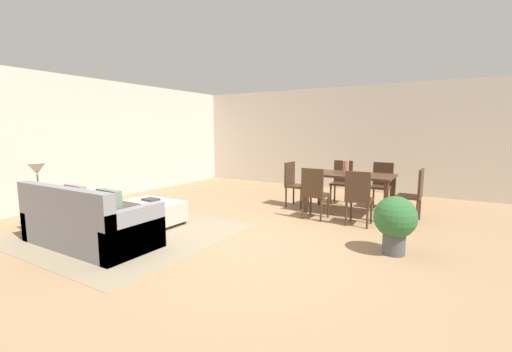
# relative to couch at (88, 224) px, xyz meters

# --- Properties ---
(ground_plane) EXTENTS (10.80, 10.80, 0.00)m
(ground_plane) POSITION_rel_couch_xyz_m (1.80, 1.24, -0.30)
(ground_plane) COLOR #9E7A56
(wall_back) EXTENTS (9.00, 0.12, 2.70)m
(wall_back) POSITION_rel_couch_xyz_m (1.80, 6.24, 1.05)
(wall_back) COLOR beige
(wall_back) RESTS_ON ground_plane
(wall_left) EXTENTS (0.12, 11.00, 2.70)m
(wall_left) POSITION_rel_couch_xyz_m (-2.70, 1.74, 1.05)
(wall_left) COLOR beige
(wall_left) RESTS_ON ground_plane
(area_rug) EXTENTS (3.00, 2.80, 0.01)m
(area_rug) POSITION_rel_couch_xyz_m (-0.02, 0.64, -0.29)
(area_rug) COLOR gray
(area_rug) RESTS_ON ground_plane
(couch) EXTENTS (1.93, 0.91, 0.86)m
(couch) POSITION_rel_couch_xyz_m (0.00, 0.00, 0.00)
(couch) COLOR gray
(couch) RESTS_ON ground_plane
(ottoman_table) EXTENTS (1.01, 0.56, 0.40)m
(ottoman_table) POSITION_rel_couch_xyz_m (-0.04, 1.22, -0.07)
(ottoman_table) COLOR #B7AD9E
(ottoman_table) RESTS_ON ground_plane
(side_table) EXTENTS (0.40, 0.40, 0.55)m
(side_table) POSITION_rel_couch_xyz_m (-1.27, 0.02, 0.14)
(side_table) COLOR olive
(side_table) RESTS_ON ground_plane
(table_lamp) EXTENTS (0.26, 0.26, 0.52)m
(table_lamp) POSITION_rel_couch_xyz_m (-1.27, 0.02, 0.66)
(table_lamp) COLOR brown
(table_lamp) RESTS_ON side_table
(dining_table) EXTENTS (1.56, 0.88, 0.76)m
(dining_table) POSITION_rel_couch_xyz_m (2.59, 3.64, 0.36)
(dining_table) COLOR #422B1C
(dining_table) RESTS_ON ground_plane
(dining_chair_near_left) EXTENTS (0.41, 0.41, 0.92)m
(dining_chair_near_left) POSITION_rel_couch_xyz_m (2.18, 2.86, 0.22)
(dining_chair_near_left) COLOR #422B1C
(dining_chair_near_left) RESTS_ON ground_plane
(dining_chair_near_right) EXTENTS (0.41, 0.41, 0.92)m
(dining_chair_near_right) POSITION_rel_couch_xyz_m (2.95, 2.84, 0.22)
(dining_chair_near_right) COLOR #422B1C
(dining_chair_near_right) RESTS_ON ground_plane
(dining_chair_far_left) EXTENTS (0.42, 0.42, 0.92)m
(dining_chair_far_left) POSITION_rel_couch_xyz_m (2.19, 4.47, 0.22)
(dining_chair_far_left) COLOR #422B1C
(dining_chair_far_left) RESTS_ON ground_plane
(dining_chair_far_right) EXTENTS (0.42, 0.42, 0.92)m
(dining_chair_far_right) POSITION_rel_couch_xyz_m (3.01, 4.47, 0.22)
(dining_chair_far_right) COLOR #422B1C
(dining_chair_far_right) RESTS_ON ground_plane
(dining_chair_head_east) EXTENTS (0.41, 0.41, 0.92)m
(dining_chair_head_east) POSITION_rel_couch_xyz_m (3.70, 3.63, 0.22)
(dining_chair_head_east) COLOR #422B1C
(dining_chair_head_east) RESTS_ON ground_plane
(dining_chair_head_west) EXTENTS (0.42, 0.42, 0.92)m
(dining_chair_head_west) POSITION_rel_couch_xyz_m (1.43, 3.64, 0.22)
(dining_chair_head_west) COLOR #422B1C
(dining_chair_head_west) RESTS_ON ground_plane
(vase_centerpiece) EXTENTS (0.11, 0.11, 0.24)m
(vase_centerpiece) POSITION_rel_couch_xyz_m (2.51, 3.62, 0.58)
(vase_centerpiece) COLOR #B26659
(vase_centerpiece) RESTS_ON dining_table
(book_on_ottoman) EXTENTS (0.28, 0.22, 0.03)m
(book_on_ottoman) POSITION_rel_couch_xyz_m (-0.10, 1.20, 0.11)
(book_on_ottoman) COLOR #333338
(book_on_ottoman) RESTS_ON ottoman_table
(potted_plant) EXTENTS (0.53, 0.53, 0.75)m
(potted_plant) POSITION_rel_couch_xyz_m (3.68, 1.80, 0.14)
(potted_plant) COLOR #4C4C51
(potted_plant) RESTS_ON ground_plane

